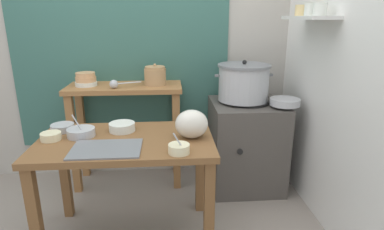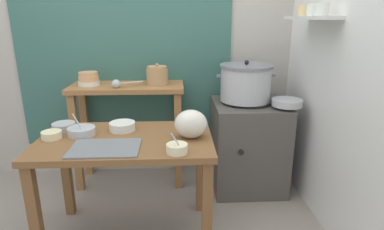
{
  "view_description": "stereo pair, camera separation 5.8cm",
  "coord_description": "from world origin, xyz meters",
  "px_view_note": "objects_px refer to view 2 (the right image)",
  "views": [
    {
      "loc": [
        0.25,
        -1.88,
        1.46
      ],
      "look_at": [
        0.41,
        0.19,
        0.82
      ],
      "focal_mm": 30.08,
      "sensor_mm": 36.0,
      "label": 1
    },
    {
      "loc": [
        0.31,
        -1.88,
        1.46
      ],
      "look_at": [
        0.41,
        0.19,
        0.82
      ],
      "focal_mm": 30.08,
      "sensor_mm": 36.0,
      "label": 2
    }
  ],
  "objects_px": {
    "prep_bowl_1": "(82,131)",
    "prep_bowl_3": "(52,135)",
    "prep_table": "(126,154)",
    "clay_pot": "(157,76)",
    "plastic_bag": "(191,124)",
    "prep_bowl_2": "(122,126)",
    "ladle": "(117,84)",
    "serving_tray": "(105,148)",
    "steamer_pot": "(246,83)",
    "bowl_stack_enamel": "(89,79)",
    "wide_pan": "(287,103)",
    "prep_bowl_4": "(177,148)",
    "prep_bowl_0": "(64,126)",
    "stove_block": "(248,145)",
    "back_shelf_table": "(128,110)"
  },
  "relations": [
    {
      "from": "prep_bowl_1",
      "to": "prep_bowl_3",
      "type": "distance_m",
      "value": 0.18
    },
    {
      "from": "prep_table",
      "to": "clay_pot",
      "type": "height_order",
      "value": "clay_pot"
    },
    {
      "from": "plastic_bag",
      "to": "prep_bowl_2",
      "type": "distance_m",
      "value": 0.49
    },
    {
      "from": "ladle",
      "to": "serving_tray",
      "type": "xyz_separation_m",
      "value": [
        0.06,
        -0.84,
        -0.21
      ]
    },
    {
      "from": "steamer_pot",
      "to": "plastic_bag",
      "type": "bearing_deg",
      "value": -125.18
    },
    {
      "from": "steamer_pot",
      "to": "ladle",
      "type": "distance_m",
      "value": 1.06
    },
    {
      "from": "bowl_stack_enamel",
      "to": "serving_tray",
      "type": "xyz_separation_m",
      "value": [
        0.32,
        -0.96,
        -0.23
      ]
    },
    {
      "from": "wide_pan",
      "to": "prep_bowl_4",
      "type": "bearing_deg",
      "value": -139.72
    },
    {
      "from": "clay_pot",
      "to": "ladle",
      "type": "relative_size",
      "value": 0.74
    },
    {
      "from": "prep_table",
      "to": "prep_bowl_0",
      "type": "relative_size",
      "value": 7.18
    },
    {
      "from": "prep_bowl_2",
      "to": "prep_bowl_3",
      "type": "distance_m",
      "value": 0.44
    },
    {
      "from": "clay_pot",
      "to": "prep_bowl_0",
      "type": "relative_size",
      "value": 1.19
    },
    {
      "from": "stove_block",
      "to": "prep_bowl_3",
      "type": "relative_size",
      "value": 6.27
    },
    {
      "from": "ladle",
      "to": "prep_bowl_4",
      "type": "bearing_deg",
      "value": -62.51
    },
    {
      "from": "prep_table",
      "to": "prep_bowl_3",
      "type": "bearing_deg",
      "value": 178.31
    },
    {
      "from": "back_shelf_table",
      "to": "prep_bowl_1",
      "type": "height_order",
      "value": "back_shelf_table"
    },
    {
      "from": "back_shelf_table",
      "to": "stove_block",
      "type": "height_order",
      "value": "back_shelf_table"
    },
    {
      "from": "wide_pan",
      "to": "prep_bowl_1",
      "type": "height_order",
      "value": "prep_bowl_1"
    },
    {
      "from": "prep_bowl_4",
      "to": "prep_bowl_2",
      "type": "bearing_deg",
      "value": 132.92
    },
    {
      "from": "steamer_pot",
      "to": "prep_bowl_2",
      "type": "distance_m",
      "value": 1.1
    },
    {
      "from": "prep_table",
      "to": "back_shelf_table",
      "type": "distance_m",
      "value": 0.8
    },
    {
      "from": "back_shelf_table",
      "to": "wide_pan",
      "type": "bearing_deg",
      "value": -12.96
    },
    {
      "from": "plastic_bag",
      "to": "prep_bowl_1",
      "type": "xyz_separation_m",
      "value": [
        -0.71,
        0.08,
        -0.06
      ]
    },
    {
      "from": "back_shelf_table",
      "to": "serving_tray",
      "type": "bearing_deg",
      "value": -89.86
    },
    {
      "from": "prep_table",
      "to": "prep_bowl_4",
      "type": "bearing_deg",
      "value": -37.29
    },
    {
      "from": "stove_block",
      "to": "prep_bowl_0",
      "type": "distance_m",
      "value": 1.51
    },
    {
      "from": "stove_block",
      "to": "steamer_pot",
      "type": "height_order",
      "value": "steamer_pot"
    },
    {
      "from": "prep_bowl_0",
      "to": "prep_bowl_2",
      "type": "relative_size",
      "value": 0.89
    },
    {
      "from": "prep_table",
      "to": "prep_bowl_1",
      "type": "xyz_separation_m",
      "value": [
        -0.29,
        0.06,
        0.14
      ]
    },
    {
      "from": "prep_bowl_3",
      "to": "clay_pot",
      "type": "bearing_deg",
      "value": 50.93
    },
    {
      "from": "prep_table",
      "to": "clay_pot",
      "type": "distance_m",
      "value": 0.89
    },
    {
      "from": "bowl_stack_enamel",
      "to": "prep_bowl_4",
      "type": "distance_m",
      "value": 1.29
    },
    {
      "from": "plastic_bag",
      "to": "prep_bowl_4",
      "type": "height_order",
      "value": "plastic_bag"
    },
    {
      "from": "prep_bowl_0",
      "to": "prep_bowl_4",
      "type": "xyz_separation_m",
      "value": [
        0.77,
        -0.43,
        0.0
      ]
    },
    {
      "from": "prep_bowl_2",
      "to": "wide_pan",
      "type": "bearing_deg",
      "value": 15.54
    },
    {
      "from": "prep_bowl_1",
      "to": "prep_bowl_4",
      "type": "relative_size",
      "value": 1.36
    },
    {
      "from": "prep_table",
      "to": "plastic_bag",
      "type": "height_order",
      "value": "plastic_bag"
    },
    {
      "from": "clay_pot",
      "to": "prep_bowl_2",
      "type": "distance_m",
      "value": 0.71
    },
    {
      "from": "prep_bowl_2",
      "to": "prep_bowl_3",
      "type": "xyz_separation_m",
      "value": [
        -0.42,
        -0.13,
        -0.0
      ]
    },
    {
      "from": "prep_table",
      "to": "wide_pan",
      "type": "relative_size",
      "value": 4.63
    },
    {
      "from": "wide_pan",
      "to": "ladle",
      "type": "bearing_deg",
      "value": 172.3
    },
    {
      "from": "prep_table",
      "to": "clay_pot",
      "type": "relative_size",
      "value": 6.04
    },
    {
      "from": "serving_tray",
      "to": "plastic_bag",
      "type": "bearing_deg",
      "value": 17.19
    },
    {
      "from": "steamer_pot",
      "to": "prep_bowl_1",
      "type": "relative_size",
      "value": 2.76
    },
    {
      "from": "steamer_pot",
      "to": "ladle",
      "type": "xyz_separation_m",
      "value": [
        -1.06,
        -0.0,
        0.0
      ]
    },
    {
      "from": "stove_block",
      "to": "serving_tray",
      "type": "relative_size",
      "value": 1.95
    },
    {
      "from": "steamer_pot",
      "to": "prep_bowl_1",
      "type": "distance_m",
      "value": 1.35
    },
    {
      "from": "steamer_pot",
      "to": "serving_tray",
      "type": "relative_size",
      "value": 1.22
    },
    {
      "from": "steamer_pot",
      "to": "bowl_stack_enamel",
      "type": "relative_size",
      "value": 2.72
    },
    {
      "from": "prep_table",
      "to": "prep_bowl_3",
      "type": "height_order",
      "value": "prep_bowl_3"
    }
  ]
}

